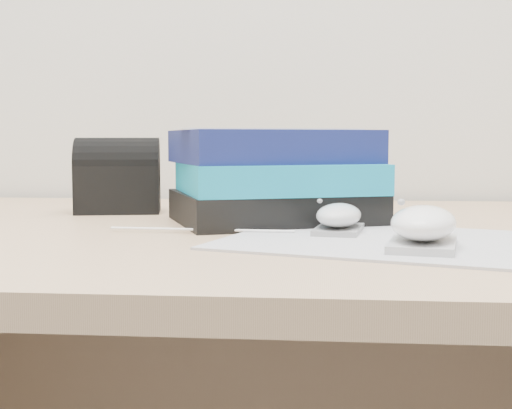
# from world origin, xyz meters

# --- Properties ---
(desk) EXTENTS (1.60, 0.80, 0.73)m
(desk) POSITION_xyz_m (0.00, 1.64, 0.50)
(desk) COLOR tan
(desk) RESTS_ON ground
(mousepad) EXTENTS (0.40, 0.35, 0.00)m
(mousepad) POSITION_xyz_m (0.04, 1.46, 0.73)
(mousepad) COLOR gray
(mousepad) RESTS_ON desk
(mouse_rear) EXTENTS (0.06, 0.10, 0.04)m
(mouse_rear) POSITION_xyz_m (-0.01, 1.52, 0.75)
(mouse_rear) COLOR gray
(mouse_rear) RESTS_ON mousepad
(mouse_front) EXTENTS (0.09, 0.13, 0.05)m
(mouse_front) POSITION_xyz_m (0.07, 1.41, 0.75)
(mouse_front) COLOR #A9AAAC
(mouse_front) RESTS_ON mousepad
(usb_cable) EXTENTS (0.22, 0.02, 0.00)m
(usb_cable) POSITION_xyz_m (-0.17, 1.51, 0.73)
(usb_cable) COLOR white
(usb_cable) RESTS_ON mousepad
(book_stack) EXTENTS (0.30, 0.27, 0.12)m
(book_stack) POSITION_xyz_m (-0.09, 1.63, 0.79)
(book_stack) COLOR black
(book_stack) RESTS_ON desk
(pouch) EXTENTS (0.14, 0.11, 0.11)m
(pouch) POSITION_xyz_m (-0.33, 1.73, 0.78)
(pouch) COLOR black
(pouch) RESTS_ON desk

